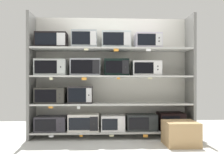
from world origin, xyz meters
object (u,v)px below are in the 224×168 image
object	(u,v)px
microwave_3	(141,122)
microwave_8	(86,67)
microwave_14	(148,41)
microwave_10	(146,69)
microwave_13	(116,40)
microwave_6	(81,95)
microwave_9	(116,68)
microwave_4	(171,121)
microwave_7	(52,68)
microwave_0	(51,123)
microwave_5	(51,95)
microwave_12	(85,40)
microwave_2	(113,123)
microwave_11	(52,41)
shipping_carton	(180,133)
microwave_1	(84,122)

from	to	relation	value
microwave_3	microwave_8	xyz separation A→B (m)	(-1.04, -0.00, 1.02)
microwave_14	microwave_10	bearing A→B (deg)	179.91
microwave_13	microwave_14	world-z (taller)	microwave_13
microwave_6	microwave_9	size ratio (longest dim) A/B	0.98
microwave_4	microwave_9	bearing A→B (deg)	179.99
microwave_7	microwave_0	bearing A→B (deg)	-179.57
microwave_5	microwave_9	bearing A→B (deg)	0.02
microwave_8	microwave_10	world-z (taller)	microwave_8
microwave_3	microwave_8	distance (m)	1.45
microwave_0	microwave_9	distance (m)	1.57
microwave_7	microwave_12	size ratio (longest dim) A/B	1.23
microwave_2	microwave_7	size ratio (longest dim) A/B	0.77
microwave_0	microwave_13	distance (m)	1.94
microwave_9	microwave_2	bearing A→B (deg)	179.98
microwave_0	microwave_14	size ratio (longest dim) A/B	1.16
microwave_5	microwave_6	bearing A→B (deg)	-0.00
microwave_3	microwave_11	xyz separation A→B (m)	(-1.66, -0.00, 1.51)
microwave_2	shipping_carton	distance (m)	1.24
microwave_6	microwave_9	xyz separation A→B (m)	(0.66, 0.00, 0.50)
microwave_9	microwave_14	xyz separation A→B (m)	(0.59, -0.00, 0.49)
microwave_5	microwave_11	xyz separation A→B (m)	(0.01, 0.00, 1.01)
microwave_5	microwave_0	bearing A→B (deg)	0.54
microwave_0	microwave_12	size ratio (longest dim) A/B	1.22
microwave_11	microwave_12	xyz separation A→B (m)	(0.60, 0.00, 0.02)
microwave_6	microwave_7	world-z (taller)	microwave_7
microwave_5	microwave_13	distance (m)	1.57
microwave_0	microwave_10	size ratio (longest dim) A/B	1.04
microwave_3	microwave_13	size ratio (longest dim) A/B	1.07
microwave_2	microwave_10	distance (m)	1.18
microwave_2	microwave_0	bearing A→B (deg)	-179.98
microwave_1	microwave_9	xyz separation A→B (m)	(0.60, -0.00, 1.01)
microwave_7	microwave_9	xyz separation A→B (m)	(1.19, 0.00, 0.00)
microwave_1	microwave_12	xyz separation A→B (m)	(0.01, -0.00, 1.52)
microwave_12	shipping_carton	world-z (taller)	microwave_12
microwave_0	microwave_8	bearing A→B (deg)	-0.00
microwave_2	microwave_4	xyz separation A→B (m)	(1.09, -0.00, 0.02)
microwave_5	microwave_6	xyz separation A→B (m)	(0.54, -0.00, 0.01)
microwave_7	microwave_11	distance (m)	0.50
microwave_2	microwave_5	xyz separation A→B (m)	(-1.13, -0.00, 0.51)
microwave_2	microwave_14	size ratio (longest dim) A/B	0.90
microwave_11	microwave_6	bearing A→B (deg)	-0.02
microwave_2	microwave_1	bearing A→B (deg)	-180.00
microwave_6	shipping_carton	world-z (taller)	microwave_6
microwave_9	microwave_1	bearing A→B (deg)	180.00
microwave_2	microwave_4	world-z (taller)	microwave_4
microwave_0	microwave_11	xyz separation A→B (m)	(0.01, 0.00, 1.52)
microwave_11	microwave_8	bearing A→B (deg)	-0.01
microwave_11	microwave_4	bearing A→B (deg)	0.00
microwave_2	microwave_14	world-z (taller)	microwave_14
microwave_1	microwave_4	world-z (taller)	microwave_4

